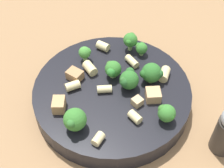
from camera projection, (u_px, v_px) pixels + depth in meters
ground_plane at (112, 101)px, 0.58m from camera, size 2.00×2.00×0.00m
pasta_bowl at (112, 94)px, 0.57m from camera, size 0.28×0.28×0.04m
broccoli_floret_0 at (151, 73)px, 0.55m from camera, size 0.04×0.04×0.04m
broccoli_floret_1 at (113, 69)px, 0.56m from camera, size 0.03×0.03×0.03m
broccoli_floret_2 at (129, 40)px, 0.61m from camera, size 0.03×0.03×0.04m
broccoli_floret_3 at (129, 79)px, 0.54m from camera, size 0.04×0.03×0.04m
broccoli_floret_4 at (75, 119)px, 0.48m from camera, size 0.04×0.04×0.04m
broccoli_floret_5 at (141, 48)px, 0.60m from camera, size 0.02×0.03×0.03m
broccoli_floret_6 at (166, 113)px, 0.49m from camera, size 0.03×0.03×0.03m
broccoli_floret_7 at (85, 53)px, 0.59m from camera, size 0.02×0.02×0.03m
rigatoni_0 at (135, 117)px, 0.50m from camera, size 0.02×0.03×0.01m
rigatoni_1 at (104, 89)px, 0.54m from camera, size 0.02×0.03×0.01m
rigatoni_2 at (164, 74)px, 0.57m from camera, size 0.03×0.02×0.02m
rigatoni_3 at (90, 68)px, 0.58m from camera, size 0.03×0.03×0.02m
rigatoni_4 at (132, 61)px, 0.59m from camera, size 0.03×0.03×0.01m
rigatoni_5 at (103, 46)px, 0.62m from camera, size 0.02×0.03×0.02m
rigatoni_6 at (98, 139)px, 0.48m from camera, size 0.02×0.02×0.01m
rigatoni_7 at (73, 86)px, 0.55m from camera, size 0.03×0.03×0.02m
chicken_chunk_0 at (59, 105)px, 0.52m from camera, size 0.03×0.03×0.02m
chicken_chunk_1 at (137, 102)px, 0.53m from camera, size 0.02×0.02×0.01m
chicken_chunk_2 at (153, 96)px, 0.53m from camera, size 0.03×0.03×0.02m
chicken_chunk_3 at (75, 74)px, 0.57m from camera, size 0.03×0.03×0.02m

